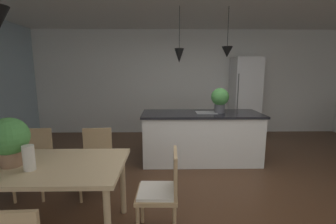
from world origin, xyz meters
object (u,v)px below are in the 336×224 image
(dining_table, at_px, (28,171))
(vase_on_dining_table, at_px, (29,158))
(refrigerator, at_px, (245,97))
(potted_plant_on_table, at_px, (9,139))
(potted_plant_on_island, at_px, (220,99))
(chair_kitchen_end, at_px, (162,190))
(chair_far_left, at_px, (34,160))
(chair_far_right, at_px, (97,160))
(kitchen_island, at_px, (201,137))

(dining_table, xyz_separation_m, vase_on_dining_table, (0.10, -0.13, 0.19))
(refrigerator, xyz_separation_m, potted_plant_on_table, (-3.48, -3.68, 0.02))
(potted_plant_on_table, bearing_deg, dining_table, 11.62)
(potted_plant_on_island, bearing_deg, chair_kitchen_end, -117.77)
(refrigerator, bearing_deg, vase_on_dining_table, -130.68)
(potted_plant_on_table, relative_size, vase_on_dining_table, 2.01)
(vase_on_dining_table, bearing_deg, potted_plant_on_table, 155.19)
(chair_far_left, bearing_deg, chair_far_right, -0.01)
(chair_kitchen_end, height_order, kitchen_island, kitchen_island)
(chair_far_right, bearing_deg, chair_far_left, 179.99)
(chair_kitchen_end, bearing_deg, refrigerator, 60.45)
(chair_far_right, height_order, vase_on_dining_table, vase_on_dining_table)
(dining_table, relative_size, chair_far_right, 2.09)
(chair_kitchen_end, xyz_separation_m, potted_plant_on_table, (-1.41, -0.02, 0.54))
(dining_table, distance_m, chair_far_right, 0.93)
(chair_kitchen_end, relative_size, refrigerator, 0.44)
(chair_far_right, relative_size, vase_on_dining_table, 3.82)
(chair_far_right, distance_m, potted_plant_on_table, 1.13)
(chair_far_right, bearing_deg, potted_plant_on_table, -122.43)
(chair_far_left, xyz_separation_m, refrigerator, (3.77, 2.84, 0.52))
(chair_kitchen_end, bearing_deg, potted_plant_on_table, -178.99)
(dining_table, distance_m, refrigerator, 4.97)
(refrigerator, height_order, potted_plant_on_table, refrigerator)
(refrigerator, bearing_deg, potted_plant_on_table, -133.39)
(refrigerator, xyz_separation_m, potted_plant_on_island, (-1.06, -1.73, 0.16))
(dining_table, bearing_deg, vase_on_dining_table, -53.04)
(chair_far_left, relative_size, refrigerator, 0.44)
(refrigerator, relative_size, potted_plant_on_island, 4.48)
(refrigerator, bearing_deg, chair_far_right, -136.03)
(chair_kitchen_end, bearing_deg, chair_far_left, 154.34)
(refrigerator, height_order, potted_plant_on_island, refrigerator)
(chair_far_left, height_order, refrigerator, refrigerator)
(kitchen_island, height_order, potted_plant_on_island, potted_plant_on_island)
(dining_table, height_order, chair_far_right, chair_far_right)
(dining_table, relative_size, chair_kitchen_end, 2.09)
(chair_far_left, xyz_separation_m, potted_plant_on_table, (0.28, -0.84, 0.54))
(chair_kitchen_end, distance_m, vase_on_dining_table, 1.25)
(chair_far_right, xyz_separation_m, refrigerator, (2.95, 2.85, 0.52))
(chair_far_right, height_order, potted_plant_on_table, potted_plant_on_table)
(chair_far_right, xyz_separation_m, vase_on_dining_table, (-0.31, -0.94, 0.39))
(potted_plant_on_island, bearing_deg, dining_table, -139.96)
(chair_far_left, distance_m, refrigerator, 4.75)
(chair_far_right, xyz_separation_m, chair_far_left, (-0.82, 0.00, 0.00))
(chair_kitchen_end, relative_size, potted_plant_on_table, 1.90)
(refrigerator, bearing_deg, dining_table, -132.53)
(kitchen_island, distance_m, vase_on_dining_table, 2.82)
(potted_plant_on_island, distance_m, potted_plant_on_table, 3.12)
(dining_table, xyz_separation_m, chair_kitchen_end, (1.28, -0.00, -0.21))
(chair_far_left, xyz_separation_m, vase_on_dining_table, (0.51, -0.94, 0.39))
(chair_kitchen_end, height_order, potted_plant_on_island, potted_plant_on_island)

